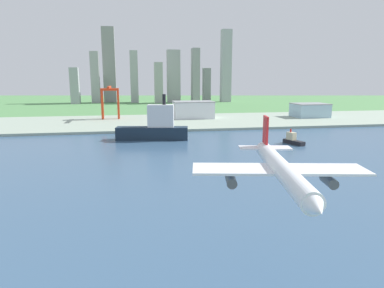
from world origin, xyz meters
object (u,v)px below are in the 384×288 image
at_px(warehouse_main, 193,110).
at_px(warehouse_annex, 310,110).
at_px(airplane_landing, 281,170).
at_px(port_crane_red, 110,96).
at_px(cargo_ship, 155,127).
at_px(tugboat_small, 293,140).

bearing_deg(warehouse_main, warehouse_annex, -5.00).
height_order(airplane_landing, port_crane_red, airplane_landing).
distance_m(cargo_ship, warehouse_main, 140.30).
distance_m(warehouse_main, warehouse_annex, 148.74).
height_order(cargo_ship, tugboat_small, cargo_ship).
distance_m(airplane_landing, tugboat_small, 211.45).
height_order(cargo_ship, warehouse_main, cargo_ship).
distance_m(airplane_landing, warehouse_annex, 392.09).
distance_m(port_crane_red, warehouse_annex, 249.42).
bearing_deg(warehouse_annex, cargo_ship, -150.41).
bearing_deg(airplane_landing, cargo_ship, 92.52).
bearing_deg(cargo_ship, tugboat_small, -19.85).
bearing_deg(cargo_ship, port_crane_red, 107.79).
bearing_deg(tugboat_small, port_crane_red, 130.51).
bearing_deg(airplane_landing, warehouse_main, 82.60).
relative_size(tugboat_small, warehouse_main, 0.41).
xyz_separation_m(airplane_landing, port_crane_red, (-53.78, 361.08, -3.49)).
bearing_deg(tugboat_small, airplane_landing, -117.24).
xyz_separation_m(warehouse_main, warehouse_annex, (148.16, -12.97, -1.79)).
xyz_separation_m(cargo_ship, tugboat_small, (105.63, -38.14, -7.33)).
height_order(warehouse_main, warehouse_annex, warehouse_main).
relative_size(port_crane_red, warehouse_main, 0.81).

